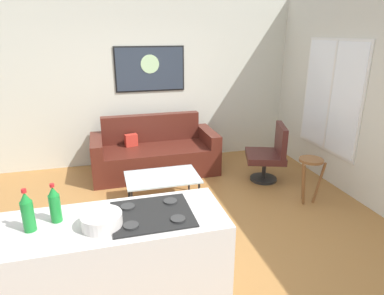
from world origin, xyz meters
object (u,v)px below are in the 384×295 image
(couch, at_px, (155,154))
(mixing_bowl, at_px, (102,221))
(soda_bottle, at_px, (28,212))
(soda_bottle_2, at_px, (55,205))
(wall_painting, at_px, (150,69))
(coffee_table, at_px, (162,178))
(armchair, at_px, (270,154))
(bar_stool, at_px, (310,169))

(couch, relative_size, mixing_bowl, 6.94)
(couch, relative_size, soda_bottle, 6.34)
(soda_bottle_2, bearing_deg, wall_painting, 70.51)
(soda_bottle, bearing_deg, couch, 65.86)
(mixing_bowl, relative_size, wall_painting, 0.25)
(coffee_table, relative_size, armchair, 1.08)
(coffee_table, xyz_separation_m, soda_bottle, (-1.25, -1.83, 0.70))
(armchair, relative_size, mixing_bowl, 3.11)
(bar_stool, distance_m, mixing_bowl, 3.08)
(soda_bottle, bearing_deg, wall_painting, 68.55)
(mixing_bowl, bearing_deg, armchair, 41.43)
(bar_stool, relative_size, soda_bottle, 2.00)
(couch, distance_m, soda_bottle_2, 3.18)
(coffee_table, height_order, soda_bottle_2, soda_bottle_2)
(armchair, bearing_deg, bar_stool, -77.41)
(soda_bottle_2, height_order, wall_painting, wall_painting)
(wall_painting, bearing_deg, couch, -95.87)
(couch, bearing_deg, mixing_bowl, -105.45)
(wall_painting, bearing_deg, coffee_table, -94.47)
(couch, distance_m, mixing_bowl, 3.21)
(armchair, xyz_separation_m, mixing_bowl, (-2.51, -2.22, 0.52))
(coffee_table, height_order, armchair, armchair)
(armchair, xyz_separation_m, bar_stool, (0.18, -0.79, 0.04))
(mixing_bowl, bearing_deg, soda_bottle, 170.45)
(armchair, xyz_separation_m, soda_bottle, (-2.99, -2.13, 0.62))
(mixing_bowl, bearing_deg, bar_stool, 27.95)
(soda_bottle, xyz_separation_m, soda_bottle_2, (0.17, 0.08, -0.01))
(soda_bottle, xyz_separation_m, wall_painting, (1.38, 3.51, 0.57))
(armchair, height_order, mixing_bowl, mixing_bowl)
(coffee_table, height_order, bar_stool, bar_stool)
(couch, xyz_separation_m, mixing_bowl, (-0.84, -3.03, 0.67))
(couch, xyz_separation_m, bar_stool, (1.85, -1.60, 0.19))
(coffee_table, relative_size, mixing_bowl, 3.36)
(coffee_table, bearing_deg, soda_bottle_2, -121.70)
(soda_bottle, relative_size, wall_painting, 0.27)
(bar_stool, bearing_deg, soda_bottle_2, -157.21)
(coffee_table, relative_size, soda_bottle, 3.06)
(soda_bottle, distance_m, mixing_bowl, 0.50)
(soda_bottle_2, bearing_deg, coffee_table, 58.30)
(coffee_table, xyz_separation_m, soda_bottle_2, (-1.08, -1.75, 0.69))
(coffee_table, bearing_deg, mixing_bowl, -111.74)
(soda_bottle_2, relative_size, mixing_bowl, 1.03)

